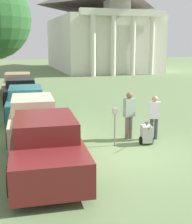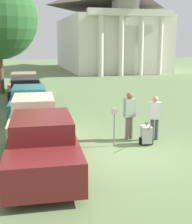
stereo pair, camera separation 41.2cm
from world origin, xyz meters
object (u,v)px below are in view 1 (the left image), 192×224
object	(u,v)px
person_worker	(129,112)
person_supervisor	(154,115)
parked_car_black	(21,91)
parked_car_cream	(33,117)
equipment_cart	(146,134)
parked_car_maroon	(45,144)
parked_car_teal	(26,102)
church	(100,25)
parking_meter	(115,120)
parked_car_tan	(18,84)

from	to	relation	value
person_worker	person_supervisor	size ratio (longest dim) A/B	1.08
parked_car_black	person_supervisor	distance (m)	10.20
parked_car_cream	equipment_cart	xyz separation A→B (m)	(3.81, -2.38, -0.33)
parked_car_maroon	parked_car_black	bearing A→B (deg)	94.08
person_worker	parked_car_teal	bearing A→B (deg)	-65.85
parked_car_black	person_worker	size ratio (longest dim) A/B	2.63
person_worker	church	world-z (taller)	church
person_supervisor	church	world-z (taller)	church
person_worker	person_supervisor	xyz separation A→B (m)	(0.90, -0.30, -0.09)
parked_car_black	person_supervisor	bearing A→B (deg)	-60.76
person_supervisor	church	bearing A→B (deg)	-84.26
parked_car_cream	church	distance (m)	31.43
parked_car_maroon	parked_car_black	distance (m)	10.86
parked_car_cream	parking_meter	size ratio (longest dim) A/B	3.85
parked_car_tan	person_supervisor	size ratio (longest dim) A/B	3.10
parked_car_teal	person_worker	xyz separation A→B (m)	(3.44, -5.23, 0.35)
parked_car_teal	parked_car_cream	bearing A→B (deg)	-85.93
parked_car_maroon	equipment_cart	size ratio (longest dim) A/B	5.30
parked_car_teal	person_supervisor	distance (m)	7.03
parked_car_teal	church	bearing A→B (deg)	68.79
parked_car_teal	parked_car_tan	xyz separation A→B (m)	(-0.00, 6.84, 0.01)
parked_car_black	church	bearing A→B (deg)	65.08
person_supervisor	equipment_cart	size ratio (longest dim) A/B	1.67
parked_car_black	person_supervisor	xyz separation A→B (m)	(4.34, -9.23, 0.25)
person_supervisor	church	distance (m)	31.86
person_supervisor	parked_car_teal	bearing A→B (deg)	-32.36
church	parked_car_cream	bearing A→B (deg)	-112.44
parked_car_maroon	parked_car_teal	bearing A→B (deg)	94.08
parked_car_teal	person_supervisor	size ratio (longest dim) A/B	3.22
parked_car_teal	equipment_cart	distance (m)	7.11
parking_meter	church	xyz separation A→B (m)	(9.19, 30.90, 4.92)
parked_car_cream	equipment_cart	world-z (taller)	parked_car_cream
parked_car_tan	parked_car_teal	bearing A→B (deg)	-85.92
parked_car_cream	parking_meter	bearing A→B (deg)	-36.20
parked_car_tan	person_supervisor	world-z (taller)	person_supervisor
parked_car_teal	church	world-z (taller)	church
parked_car_cream	person_supervisor	xyz separation A→B (m)	(4.34, -1.92, 0.23)
parked_car_cream	parked_car_teal	distance (m)	3.61
parked_car_cream	person_supervisor	bearing A→B (deg)	-19.75
parked_car_teal	parked_car_black	bearing A→B (deg)	94.07
church	parking_meter	bearing A→B (deg)	-106.57
parked_car_teal	church	distance (m)	28.18
parked_car_maroon	parked_car_tan	distance (m)	13.99
parking_meter	person_worker	size ratio (longest dim) A/B	0.76
parked_car_maroon	parked_car_cream	distance (m)	3.54
parked_car_teal	equipment_cart	bearing A→B (deg)	-53.51
person_worker	person_supervisor	distance (m)	0.95
parked_car_maroon	parked_car_cream	bearing A→B (deg)	94.09
parked_car_teal	equipment_cart	world-z (taller)	parked_car_teal
equipment_cart	person_supervisor	bearing A→B (deg)	52.17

